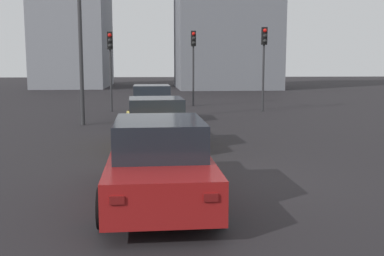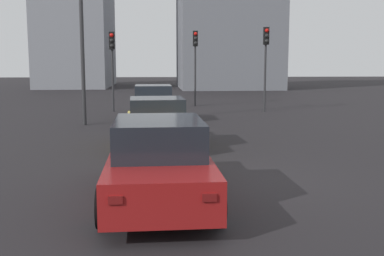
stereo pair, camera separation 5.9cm
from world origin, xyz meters
The scene contains 9 objects.
ground_plane centered at (0.00, 0.00, -0.10)m, with size 160.00×160.00×0.20m, color black.
car_grey_right_lead centered at (10.73, 1.80, 0.77)m, with size 4.43×2.00×1.60m.
car_yellow_right_second centered at (4.47, 1.72, 0.73)m, with size 4.10×2.13×1.50m.
car_red_right_third centered at (-1.22, 1.75, 0.74)m, with size 4.81×2.01×1.53m.
traffic_light_near_left centered at (15.10, 3.89, 2.99)m, with size 0.32×0.28×4.16m.
traffic_light_near_right centered at (17.99, -0.74, 3.18)m, with size 0.32×0.28×4.44m.
traffic_light_far_left centered at (14.42, -4.10, 3.15)m, with size 0.32×0.28×4.40m.
building_facade_left centered at (38.81, -6.00, 8.89)m, with size 10.90×9.92×17.78m, color slate.
building_facade_center centered at (43.90, 10.00, 8.02)m, with size 14.62×7.20×16.04m, color gray.
Camera 2 is at (-9.62, 1.87, 2.51)m, focal length 43.39 mm.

